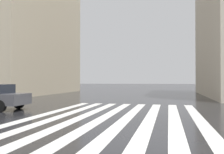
{
  "coord_description": "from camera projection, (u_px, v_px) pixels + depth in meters",
  "views": [
    {
      "loc": [
        -6.91,
        0.14,
        1.63
      ],
      "look_at": [
        6.76,
        3.16,
        1.81
      ],
      "focal_mm": 41.2,
      "sensor_mm": 36.0,
      "label": 1
    }
  ],
  "objects": [
    {
      "name": "zebra_crossing",
      "position": [
        115.0,
        118.0,
        11.12
      ],
      "size": [
        13.0,
        7.5,
        0.01
      ],
      "color": "silver",
      "rests_on": "ground_plane"
    },
    {
      "name": "ground_plane",
      "position": [
        174.0,
        143.0,
        6.69
      ],
      "size": [
        220.0,
        220.0,
        0.0
      ],
      "primitive_type": "plane",
      "color": "black"
    }
  ]
}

